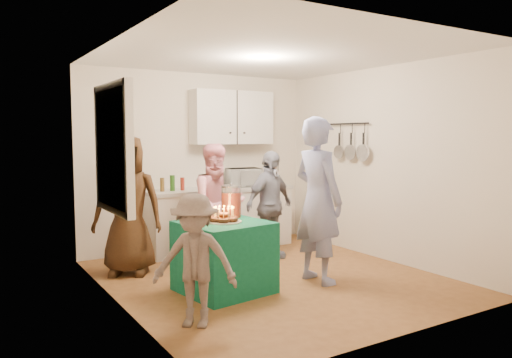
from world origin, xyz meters
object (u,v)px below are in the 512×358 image
party_table (224,257)px  woman_back_center (218,205)px  man_birthday (318,200)px  woman_back_right (270,205)px  counter (220,220)px  child_near_left (195,261)px  punch_jar (231,202)px  woman_back_left (128,205)px  microwave (244,177)px

party_table → woman_back_center: size_ratio=0.54×
man_birthday → woman_back_right: (0.11, 1.18, -0.21)m
man_birthday → counter: bearing=0.7°
counter → woman_back_center: size_ratio=1.40×
child_near_left → punch_jar: bearing=88.5°
punch_jar → woman_back_left: size_ratio=0.20×
man_birthday → woman_back_center: size_ratio=1.20×
microwave → man_birthday: 2.10m
party_table → man_birthday: size_ratio=0.45×
counter → child_near_left: child_near_left is taller
microwave → woman_back_center: 1.21m
counter → child_near_left: 3.04m
counter → woman_back_left: bearing=-158.4°
counter → man_birthday: 2.15m
punch_jar → woman_back_right: (0.99, 0.72, -0.19)m
party_table → woman_back_right: woman_back_right is taller
woman_back_center → party_table: bearing=-112.5°
punch_jar → woman_back_right: 1.24m
woman_back_left → child_near_left: woman_back_left is taller
punch_jar → woman_back_center: 0.86m
punch_jar → child_near_left: (-0.89, -0.96, -0.34)m
child_near_left → party_table: bearing=88.8°
woman_back_center → child_near_left: size_ratio=1.34×
child_near_left → woman_back_center: bearing=98.7°
woman_back_left → woman_back_center: (1.12, -0.19, -0.06)m
microwave → woman_back_center: size_ratio=0.32×
counter → party_table: size_ratio=2.59×
woman_back_center → child_near_left: (-1.14, -1.78, -0.20)m
punch_jar → man_birthday: (0.88, -0.46, 0.02)m
counter → woman_back_left: woman_back_left is taller
party_table → woman_back_center: 1.20m
woman_back_center → child_near_left: 2.12m
punch_jar → woman_back_left: bearing=131.1°
woman_back_left → woman_back_right: 1.89m
punch_jar → woman_back_left: woman_back_left is taller
microwave → child_near_left: 3.31m
party_table → punch_jar: punch_jar is taller
woman_back_left → woman_back_center: bearing=19.6°
punch_jar → party_table: bearing=-133.6°
counter → woman_back_center: 1.00m
man_birthday → child_near_left: bearing=101.7°
microwave → woman_back_center: bearing=-126.7°
microwave → woman_back_center: woman_back_center is taller
party_table → child_near_left: bearing=-132.6°
microwave → man_birthday: man_birthday is taller
woman_back_center → man_birthday: bearing=-62.1°
woman_back_center → punch_jar: bearing=-105.4°
counter → microwave: size_ratio=4.41×
microwave → child_near_left: bearing=-117.8°
woman_back_center → woman_back_right: woman_back_center is taller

